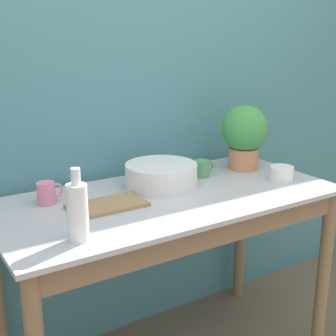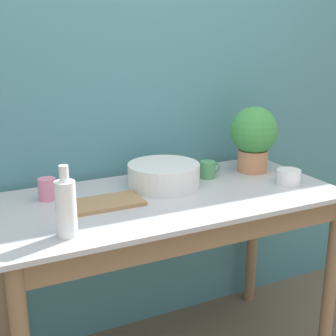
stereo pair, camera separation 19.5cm
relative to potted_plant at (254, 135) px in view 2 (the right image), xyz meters
The scene contains 9 objects.
wall_back 0.62m from the potted_plant, 153.40° to the left, with size 6.00×0.05×2.40m.
counter_table 0.65m from the potted_plant, 162.81° to the right, with size 1.46×0.70×0.85m.
potted_plant is the anchor object (origin of this frame).
bowl_wash_large 0.52m from the potted_plant, behind, with size 0.32×0.32×0.11m.
bottle_tall 1.09m from the potted_plant, 160.65° to the right, with size 0.07×0.07×0.25m.
mug_pink 1.01m from the potted_plant, behind, with size 0.11×0.07×0.09m.
mug_green 0.29m from the potted_plant, behind, with size 0.11×0.07×0.08m.
bowl_small_enamel_white 0.29m from the potted_plant, 84.48° to the right, with size 0.11×0.11×0.07m.
tray_board 0.84m from the potted_plant, behind, with size 0.30×0.17×0.02m.
Camera 2 is at (-0.82, -1.33, 1.52)m, focal length 50.00 mm.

